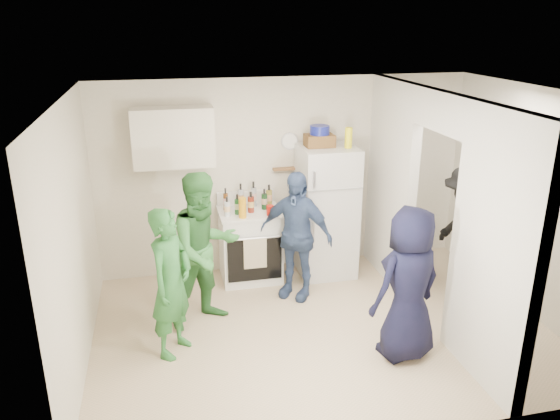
% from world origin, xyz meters
% --- Properties ---
extents(floor, '(4.80, 4.80, 0.00)m').
position_xyz_m(floor, '(0.00, 0.00, 0.00)').
color(floor, '#C8AE8D').
rests_on(floor, ground).
extents(wall_back, '(4.80, 0.00, 4.80)m').
position_xyz_m(wall_back, '(0.00, 1.70, 1.25)').
color(wall_back, silver).
rests_on(wall_back, floor).
extents(wall_front, '(4.80, 0.00, 4.80)m').
position_xyz_m(wall_front, '(0.00, -1.70, 1.25)').
color(wall_front, silver).
rests_on(wall_front, floor).
extents(wall_left, '(0.00, 3.40, 3.40)m').
position_xyz_m(wall_left, '(-2.40, 0.00, 1.25)').
color(wall_left, silver).
rests_on(wall_left, floor).
extents(wall_right, '(0.00, 3.40, 3.40)m').
position_xyz_m(wall_right, '(2.40, 0.00, 1.25)').
color(wall_right, silver).
rests_on(wall_right, floor).
extents(ceiling, '(4.80, 4.80, 0.00)m').
position_xyz_m(ceiling, '(0.00, 0.00, 2.50)').
color(ceiling, white).
rests_on(ceiling, wall_back).
extents(partition_pier_back, '(0.12, 1.20, 2.50)m').
position_xyz_m(partition_pier_back, '(1.20, 1.10, 1.25)').
color(partition_pier_back, silver).
rests_on(partition_pier_back, floor).
extents(partition_pier_front, '(0.12, 1.20, 2.50)m').
position_xyz_m(partition_pier_front, '(1.20, -1.10, 1.25)').
color(partition_pier_front, silver).
rests_on(partition_pier_front, floor).
extents(partition_header, '(0.12, 1.00, 0.40)m').
position_xyz_m(partition_header, '(1.20, 0.00, 2.30)').
color(partition_header, silver).
rests_on(partition_header, partition_pier_back).
extents(stove, '(0.77, 0.64, 0.92)m').
position_xyz_m(stove, '(-0.54, 1.37, 0.46)').
color(stove, white).
rests_on(stove, floor).
extents(upper_cabinet, '(0.95, 0.34, 0.70)m').
position_xyz_m(upper_cabinet, '(-1.40, 1.52, 1.85)').
color(upper_cabinet, silver).
rests_on(upper_cabinet, wall_back).
extents(fridge, '(0.69, 0.67, 1.68)m').
position_xyz_m(fridge, '(0.45, 1.34, 0.84)').
color(fridge, silver).
rests_on(fridge, floor).
extents(wicker_basket, '(0.35, 0.25, 0.15)m').
position_xyz_m(wicker_basket, '(0.35, 1.39, 1.76)').
color(wicker_basket, brown).
rests_on(wicker_basket, fridge).
extents(blue_bowl, '(0.24, 0.24, 0.11)m').
position_xyz_m(blue_bowl, '(0.35, 1.39, 1.89)').
color(blue_bowl, navy).
rests_on(blue_bowl, wicker_basket).
extents(yellow_cup_stack_top, '(0.09, 0.09, 0.25)m').
position_xyz_m(yellow_cup_stack_top, '(0.67, 1.24, 1.81)').
color(yellow_cup_stack_top, '#FFF615').
rests_on(yellow_cup_stack_top, fridge).
extents(wall_clock, '(0.22, 0.02, 0.22)m').
position_xyz_m(wall_clock, '(0.05, 1.68, 1.70)').
color(wall_clock, white).
rests_on(wall_clock, wall_back).
extents(spice_shelf, '(0.35, 0.08, 0.03)m').
position_xyz_m(spice_shelf, '(0.00, 1.65, 1.35)').
color(spice_shelf, olive).
rests_on(spice_shelf, wall_back).
extents(nook_window, '(0.03, 0.70, 0.80)m').
position_xyz_m(nook_window, '(2.38, 0.20, 1.65)').
color(nook_window, black).
rests_on(nook_window, wall_right).
extents(nook_window_frame, '(0.04, 0.76, 0.86)m').
position_xyz_m(nook_window_frame, '(2.36, 0.20, 1.65)').
color(nook_window_frame, white).
rests_on(nook_window_frame, wall_right).
extents(nook_valance, '(0.04, 0.82, 0.18)m').
position_xyz_m(nook_valance, '(2.34, 0.20, 2.00)').
color(nook_valance, white).
rests_on(nook_valance, wall_right).
extents(yellow_cup_stack_stove, '(0.09, 0.09, 0.25)m').
position_xyz_m(yellow_cup_stack_stove, '(-0.66, 1.15, 1.04)').
color(yellow_cup_stack_stove, orange).
rests_on(yellow_cup_stack_stove, stove).
extents(red_cup, '(0.09, 0.09, 0.12)m').
position_xyz_m(red_cup, '(-0.32, 1.17, 0.98)').
color(red_cup, red).
rests_on(red_cup, stove).
extents(person_green_left, '(0.61, 0.66, 1.52)m').
position_xyz_m(person_green_left, '(-1.56, -0.08, 0.76)').
color(person_green_left, '#317B35').
rests_on(person_green_left, floor).
extents(person_green_center, '(1.02, 0.93, 1.70)m').
position_xyz_m(person_green_center, '(-1.18, 0.44, 0.85)').
color(person_green_center, '#377E3E').
rests_on(person_green_center, floor).
extents(person_denim, '(0.95, 0.86, 1.55)m').
position_xyz_m(person_denim, '(-0.09, 0.80, 0.77)').
color(person_denim, '#3C5683').
rests_on(person_denim, floor).
extents(person_navy, '(0.87, 0.69, 1.55)m').
position_xyz_m(person_navy, '(0.66, -0.64, 0.78)').
color(person_navy, black).
rests_on(person_navy, floor).
extents(person_nook, '(0.68, 1.08, 1.61)m').
position_xyz_m(person_nook, '(1.83, 0.36, 0.80)').
color(person_nook, black).
rests_on(person_nook, floor).
extents(bottle_a, '(0.06, 0.06, 0.28)m').
position_xyz_m(bottle_a, '(-0.81, 1.48, 1.06)').
color(bottle_a, brown).
rests_on(bottle_a, stove).
extents(bottle_b, '(0.06, 0.06, 0.25)m').
position_xyz_m(bottle_b, '(-0.70, 1.29, 1.04)').
color(bottle_b, '#1D5923').
rests_on(bottle_b, stove).
extents(bottle_c, '(0.07, 0.07, 0.31)m').
position_xyz_m(bottle_c, '(-0.62, 1.53, 1.07)').
color(bottle_c, silver).
rests_on(bottle_c, stove).
extents(bottle_d, '(0.08, 0.08, 0.26)m').
position_xyz_m(bottle_d, '(-0.52, 1.32, 1.05)').
color(bottle_d, maroon).
rests_on(bottle_d, stove).
extents(bottle_e, '(0.07, 0.07, 0.32)m').
position_xyz_m(bottle_e, '(-0.45, 1.54, 1.08)').
color(bottle_e, '#939BA3').
rests_on(bottle_e, stove).
extents(bottle_f, '(0.07, 0.07, 0.26)m').
position_xyz_m(bottle_f, '(-0.34, 1.40, 1.05)').
color(bottle_f, '#153B1A').
rests_on(bottle_f, stove).
extents(bottle_g, '(0.08, 0.08, 0.28)m').
position_xyz_m(bottle_g, '(-0.26, 1.50, 1.06)').
color(bottle_g, olive).
rests_on(bottle_g, stove).
extents(bottle_h, '(0.07, 0.07, 0.25)m').
position_xyz_m(bottle_h, '(-0.83, 1.24, 1.04)').
color(bottle_h, silver).
rests_on(bottle_h, stove).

